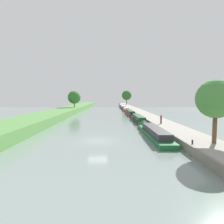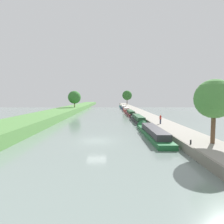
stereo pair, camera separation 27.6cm
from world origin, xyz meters
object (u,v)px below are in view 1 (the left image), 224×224
at_px(person_walking, 161,119).
at_px(mooring_bollard_near, 192,142).
at_px(narrowboat_green, 153,132).
at_px(narrowboat_red, 126,110).
at_px(narrowboat_maroon, 130,113).
at_px(mooring_bollard_far, 123,105).
at_px(narrowboat_black, 138,119).
at_px(narrowboat_navy, 123,107).
at_px(narrowboat_teal, 121,106).

xyz_separation_m(person_walking, mooring_bollard_near, (-0.81, -14.73, -0.65)).
height_order(narrowboat_green, mooring_bollard_near, narrowboat_green).
relative_size(narrowboat_red, mooring_bollard_near, 27.08).
relative_size(narrowboat_maroon, mooring_bollard_far, 34.36).
height_order(narrowboat_black, person_walking, person_walking).
relative_size(narrowboat_green, mooring_bollard_near, 35.46).
bearing_deg(person_walking, narrowboat_black, 102.74).
bearing_deg(narrowboat_navy, mooring_bollard_near, -88.69).
height_order(person_walking, mooring_bollard_far, person_walking).
relative_size(narrowboat_red, narrowboat_navy, 0.78).
bearing_deg(mooring_bollard_far, narrowboat_teal, -104.61).
bearing_deg(mooring_bollard_far, mooring_bollard_near, -90.00).
distance_m(narrowboat_black, narrowboat_navy, 47.37).
bearing_deg(narrowboat_navy, mooring_bollard_far, 86.02).
bearing_deg(narrowboat_green, person_walking, 64.48).
bearing_deg(narrowboat_navy, person_walking, -87.57).
xyz_separation_m(narrowboat_black, person_walking, (2.51, -11.12, 1.17)).
relative_size(narrowboat_teal, mooring_bollard_far, 34.05).
relative_size(narrowboat_black, mooring_bollard_near, 34.42).
bearing_deg(mooring_bollard_far, narrowboat_black, -91.37).
height_order(narrowboat_green, narrowboat_black, narrowboat_black).
xyz_separation_m(narrowboat_navy, mooring_bollard_far, (1.67, 24.01, 0.43)).
bearing_deg(person_walking, narrowboat_navy, 92.43).
bearing_deg(narrowboat_green, mooring_bollard_near, -76.69).
bearing_deg(narrowboat_black, person_walking, -77.26).
height_order(narrowboat_maroon, narrowboat_navy, narrowboat_navy).
relative_size(narrowboat_black, mooring_bollard_far, 34.42).
height_order(narrowboat_black, mooring_bollard_far, narrowboat_black).
bearing_deg(narrowboat_black, mooring_bollard_far, 88.63).
xyz_separation_m(narrowboat_red, narrowboat_navy, (0.07, 15.65, 0.05)).
height_order(narrowboat_green, narrowboat_navy, narrowboat_navy).
distance_m(narrowboat_green, mooring_bollard_near, 8.97).
xyz_separation_m(narrowboat_maroon, mooring_bollard_near, (1.78, -41.79, 0.49)).
relative_size(narrowboat_maroon, mooring_bollard_near, 34.36).
xyz_separation_m(person_walking, mooring_bollard_far, (-0.81, 82.50, -0.65)).
bearing_deg(narrowboat_teal, narrowboat_red, -90.02).
relative_size(narrowboat_teal, mooring_bollard_near, 34.05).
distance_m(narrowboat_maroon, person_walking, 27.21).
bearing_deg(narrowboat_maroon, narrowboat_red, 89.84).
xyz_separation_m(narrowboat_navy, narrowboat_teal, (-0.06, 17.39, -0.06)).
relative_size(narrowboat_black, narrowboat_maroon, 1.00).
distance_m(narrowboat_green, narrowboat_black, 17.14).
distance_m(person_walking, mooring_bollard_near, 14.76).
relative_size(narrowboat_black, narrowboat_navy, 0.99).
relative_size(narrowboat_black, narrowboat_teal, 1.01).
xyz_separation_m(narrowboat_green, person_walking, (2.87, 6.01, 1.20)).
bearing_deg(narrowboat_red, mooring_bollard_far, 87.49).
bearing_deg(narrowboat_maroon, mooring_bollard_far, 88.16).
height_order(narrowboat_black, narrowboat_teal, narrowboat_teal).
height_order(narrowboat_maroon, mooring_bollard_near, narrowboat_maroon).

